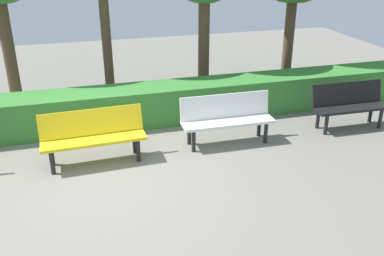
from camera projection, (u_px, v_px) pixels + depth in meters
ground_plane at (106, 180)px, 6.48m from camera, size 19.39×19.39×0.00m
bench_black at (349, 103)px, 8.13m from camera, size 1.47×0.51×0.86m
bench_white at (227, 117)px, 7.51m from camera, size 1.64×0.48×0.86m
bench_yellow at (93, 134)px, 6.85m from camera, size 1.66×0.53×0.86m
hedge_row at (150, 104)px, 8.39m from camera, size 15.39×0.78×0.73m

